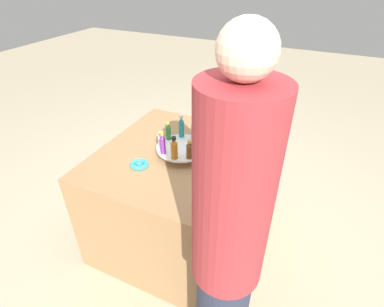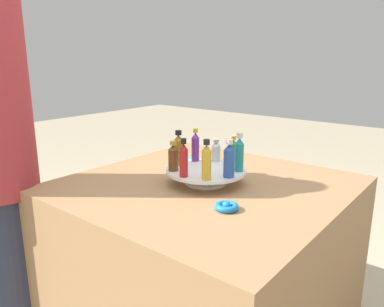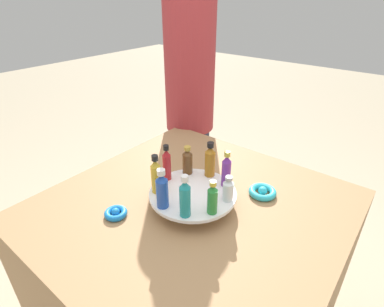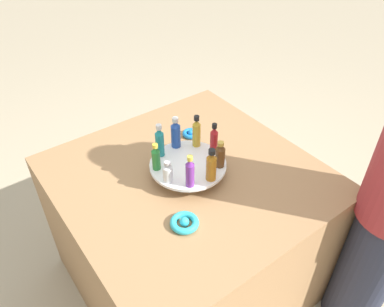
{
  "view_description": "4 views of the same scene",
  "coord_description": "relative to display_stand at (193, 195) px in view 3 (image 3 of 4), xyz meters",
  "views": [
    {
      "loc": [
        -0.71,
        1.38,
        1.76
      ],
      "look_at": [
        -0.16,
        0.19,
        0.9
      ],
      "focal_mm": 28.0,
      "sensor_mm": 36.0,
      "label": 1
    },
    {
      "loc": [
        -1.13,
        -0.84,
        1.22
      ],
      "look_at": [
        -0.03,
        0.04,
        0.85
      ],
      "focal_mm": 35.0,
      "sensor_mm": 36.0,
      "label": 2
    },
    {
      "loc": [
        0.54,
        -0.68,
        1.43
      ],
      "look_at": [
        -0.09,
        0.1,
        0.87
      ],
      "focal_mm": 28.0,
      "sensor_mm": 36.0,
      "label": 3
    },
    {
      "loc": [
        0.68,
        0.94,
        1.76
      ],
      "look_at": [
        -0.01,
        0.01,
        0.85
      ],
      "focal_mm": 35.0,
      "sensor_mm": 36.0,
      "label": 4
    }
  ],
  "objects": [
    {
      "name": "person_figure",
      "position": [
        -0.51,
        0.62,
        0.06
      ],
      "size": [
        0.28,
        0.28,
        1.65
      ],
      "rotation": [
        0.0,
        0.0,
        -0.88
      ],
      "color": "#282D42",
      "rests_on": "ground_plane"
    },
    {
      "name": "bottle_clear",
      "position": [
        0.12,
        0.04,
        0.06
      ],
      "size": [
        0.04,
        0.04,
        0.09
      ],
      "color": "silver",
      "rests_on": "display_stand"
    },
    {
      "name": "display_stand",
      "position": [
        0.0,
        0.0,
        0.0
      ],
      "size": [
        0.31,
        0.31,
        0.06
      ],
      "color": "white",
      "rests_on": "party_table"
    },
    {
      "name": "bottle_amber",
      "position": [
        -0.02,
        0.13,
        0.08
      ],
      "size": [
        0.04,
        0.04,
        0.14
      ],
      "color": "#AD6B19",
      "rests_on": "display_stand"
    },
    {
      "name": "bottle_purple",
      "position": [
        0.07,
        0.11,
        0.08
      ],
      "size": [
        0.03,
        0.03,
        0.14
      ],
      "color": "#702D93",
      "rests_on": "display_stand"
    },
    {
      "name": "bottle_brown",
      "position": [
        -0.09,
        0.09,
        0.07
      ],
      "size": [
        0.04,
        0.04,
        0.12
      ],
      "color": "brown",
      "rests_on": "display_stand"
    },
    {
      "name": "party_table",
      "position": [
        0.0,
        0.0,
        -0.41
      ],
      "size": [
        1.02,
        1.02,
        0.73
      ],
      "color": "#9E754C",
      "rests_on": "ground_plane"
    },
    {
      "name": "ribbon_bow_blue",
      "position": [
        -0.17,
        -0.21,
        -0.03
      ],
      "size": [
        0.08,
        0.08,
        0.03
      ],
      "color": "blue",
      "rests_on": "party_table"
    },
    {
      "name": "bottle_blue",
      "position": [
        -0.03,
        -0.12,
        0.08
      ],
      "size": [
        0.04,
        0.04,
        0.14
      ],
      "color": "#234CAD",
      "rests_on": "display_stand"
    },
    {
      "name": "bottle_green",
      "position": [
        0.12,
        -0.05,
        0.07
      ],
      "size": [
        0.03,
        0.03,
        0.12
      ],
      "color": "#288438",
      "rests_on": "display_stand"
    },
    {
      "name": "ribbon_bow_teal",
      "position": [
        0.17,
        0.21,
        -0.03
      ],
      "size": [
        0.1,
        0.1,
        0.03
      ],
      "color": "#2DB7CC",
      "rests_on": "party_table"
    },
    {
      "name": "bottle_gold",
      "position": [
        -0.1,
        -0.08,
        0.08
      ],
      "size": [
        0.03,
        0.03,
        0.15
      ],
      "color": "gold",
      "rests_on": "display_stand"
    },
    {
      "name": "bottle_red",
      "position": [
        -0.13,
        0.01,
        0.08
      ],
      "size": [
        0.03,
        0.03,
        0.14
      ],
      "color": "#B21E23",
      "rests_on": "display_stand"
    },
    {
      "name": "bottle_teal",
      "position": [
        0.06,
        -0.11,
        0.09
      ],
      "size": [
        0.04,
        0.04,
        0.15
      ],
      "color": "teal",
      "rests_on": "display_stand"
    }
  ]
}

